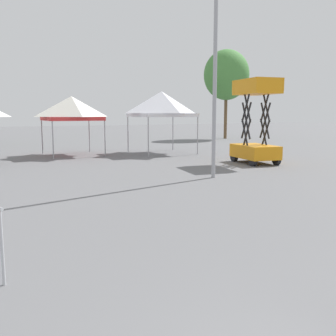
# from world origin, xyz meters

# --- Properties ---
(canopy_tent_center) EXTENTS (2.95, 2.95, 3.19)m
(canopy_tent_center) POSITION_xyz_m (2.14, 19.87, 2.54)
(canopy_tent_center) COLOR #9E9EA3
(canopy_tent_center) RESTS_ON ground
(canopy_tent_far_right) EXTENTS (3.17, 3.17, 3.51)m
(canopy_tent_far_right) POSITION_xyz_m (6.97, 18.70, 2.79)
(canopy_tent_far_right) COLOR #9E9EA3
(canopy_tent_far_right) RESTS_ON ground
(scissor_lift) EXTENTS (1.73, 2.49, 3.79)m
(scissor_lift) POSITION_xyz_m (8.81, 12.72, 1.16)
(scissor_lift) COLOR black
(scissor_lift) RESTS_ON ground
(light_pole_near_lift) EXTENTS (0.36, 0.36, 9.53)m
(light_pole_near_lift) POSITION_xyz_m (4.89, 10.23, 5.34)
(light_pole_near_lift) COLOR #9E9EA3
(light_pole_near_lift) RESTS_ON ground
(tree_behind_tents_center) EXTENTS (4.03, 4.03, 7.89)m
(tree_behind_tents_center) POSITION_xyz_m (17.79, 27.69, 5.66)
(tree_behind_tents_center) COLOR brown
(tree_behind_tents_center) RESTS_ON ground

